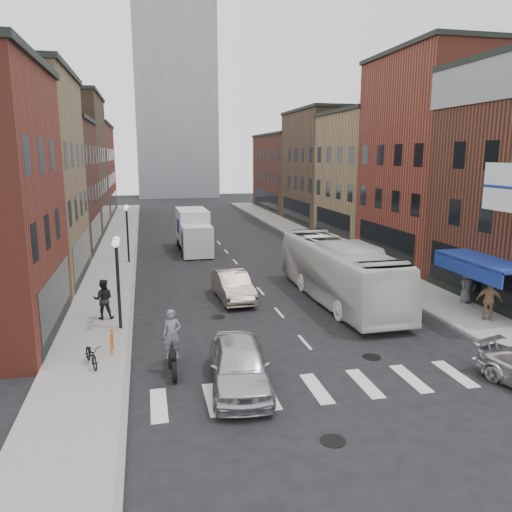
{
  "coord_description": "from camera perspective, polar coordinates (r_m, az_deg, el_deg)",
  "views": [
    {
      "loc": [
        -6.16,
        -17.36,
        7.54
      ],
      "look_at": [
        -0.86,
        6.3,
        2.59
      ],
      "focal_mm": 35.0,
      "sensor_mm": 36.0,
      "label": 1
    }
  ],
  "objects": [
    {
      "name": "parked_bicycle",
      "position": [
        18.99,
        -18.3,
        -10.65
      ],
      "size": [
        1.0,
        1.65,
        0.82
      ],
      "primitive_type": "imported",
      "rotation": [
        0.0,
        0.0,
        0.32
      ],
      "color": "black",
      "rests_on": "sidewalk_left"
    },
    {
      "name": "box_truck",
      "position": [
        39.65,
        -7.14,
        2.82
      ],
      "size": [
        2.36,
        7.45,
        3.23
      ],
      "rotation": [
        0.0,
        0.0,
        0.02
      ],
      "color": "silver",
      "rests_on": "ground"
    },
    {
      "name": "ped_right_c",
      "position": [
        27.47,
        22.91,
        -3.2
      ],
      "size": [
        0.98,
        0.91,
        1.68
      ],
      "primitive_type": "imported",
      "rotation": [
        0.0,
        0.0,
        3.75
      ],
      "color": "#5A5E62",
      "rests_on": "sidewalk_right"
    },
    {
      "name": "crosswalk_stripes",
      "position": [
        17.35,
        9.84,
        -14.41
      ],
      "size": [
        12.0,
        2.2,
        0.01
      ],
      "primitive_type": "cube",
      "color": "silver",
      "rests_on": "ground"
    },
    {
      "name": "sidewalk_left",
      "position": [
        40.13,
        -15.73,
        0.37
      ],
      "size": [
        3.0,
        74.0,
        0.15
      ],
      "primitive_type": "cube",
      "color": "gray",
      "rests_on": "ground"
    },
    {
      "name": "bldg_left_far_a",
      "position": [
        53.11,
        -22.53,
        9.71
      ],
      "size": [
        10.3,
        12.2,
        13.3
      ],
      "color": "#4A3625",
      "rests_on": "ground"
    },
    {
      "name": "distant_tower",
      "position": [
        97.15,
        -9.45,
        21.73
      ],
      "size": [
        14.0,
        14.0,
        50.0
      ],
      "primitive_type": "cube",
      "color": "#9399A0",
      "rests_on": "ground"
    },
    {
      "name": "motorcycle_rider",
      "position": [
        17.84,
        -9.53,
        -9.85
      ],
      "size": [
        0.67,
        2.27,
        2.32
      ],
      "rotation": [
        0.0,
        0.0,
        -0.09
      ],
      "color": "black",
      "rests_on": "ground"
    },
    {
      "name": "bldg_left_mid_b",
      "position": [
        42.37,
        -24.84,
        7.24
      ],
      "size": [
        10.3,
        10.2,
        10.3
      ],
      "color": "#4E271C",
      "rests_on": "ground"
    },
    {
      "name": "curb_left",
      "position": [
        40.09,
        -13.59,
        0.36
      ],
      "size": [
        0.2,
        74.0,
        0.16
      ],
      "primitive_type": "cube",
      "color": "gray",
      "rests_on": "ground"
    },
    {
      "name": "bldg_left_far_b",
      "position": [
        66.98,
        -20.46,
        9.2
      ],
      "size": [
        10.3,
        16.2,
        11.3
      ],
      "color": "maroon",
      "rests_on": "ground"
    },
    {
      "name": "billboard_sign",
      "position": [
        23.2,
        27.07,
        6.81
      ],
      "size": [
        1.52,
        3.0,
        3.7
      ],
      "color": "black",
      "rests_on": "ground"
    },
    {
      "name": "streetlamp_near",
      "position": [
        21.89,
        -15.58,
        -1.1
      ],
      "size": [
        0.32,
        1.22,
        4.11
      ],
      "color": "black",
      "rests_on": "ground"
    },
    {
      "name": "bldg_right_mid_a",
      "position": [
        37.83,
        21.74,
        10.14
      ],
      "size": [
        10.3,
        10.2,
        14.3
      ],
      "color": "maroon",
      "rests_on": "ground"
    },
    {
      "name": "bike_rack",
      "position": [
        19.98,
        -16.15,
        -9.42
      ],
      "size": [
        0.08,
        0.68,
        0.8
      ],
      "color": "#D8590C",
      "rests_on": "sidewalk_left"
    },
    {
      "name": "bldg_right_mid_b",
      "position": [
        46.5,
        14.64,
        8.83
      ],
      "size": [
        10.3,
        10.2,
        11.3
      ],
      "color": "#8E764E",
      "rests_on": "ground"
    },
    {
      "name": "streetlamp_far",
      "position": [
        35.69,
        -14.53,
        3.71
      ],
      "size": [
        0.32,
        1.22,
        4.11
      ],
      "color": "black",
      "rests_on": "ground"
    },
    {
      "name": "bldg_right_far_b",
      "position": [
        69.69,
        5.14,
        9.52
      ],
      "size": [
        10.3,
        16.2,
        10.3
      ],
      "color": "#4E271C",
      "rests_on": "ground"
    },
    {
      "name": "curb_right",
      "position": [
        42.18,
        5.78,
        1.17
      ],
      "size": [
        0.2,
        74.0,
        0.16
      ],
      "primitive_type": "cube",
      "color": "gray",
      "rests_on": "ground"
    },
    {
      "name": "bldg_right_far_a",
      "position": [
        56.49,
        9.53,
        9.96
      ],
      "size": [
        10.3,
        12.2,
        12.3
      ],
      "color": "#4A3625",
      "rests_on": "ground"
    },
    {
      "name": "sedan_left_near",
      "position": [
        16.66,
        -1.92,
        -12.32
      ],
      "size": [
        2.38,
        4.89,
        1.61
      ],
      "primitive_type": "imported",
      "rotation": [
        0.0,
        0.0,
        -0.11
      ],
      "color": "#BBBBC0",
      "rests_on": "ground"
    },
    {
      "name": "ped_right_b",
      "position": [
        24.93,
        25.1,
        -4.61
      ],
      "size": [
        1.21,
        1.04,
        1.85
      ],
      "primitive_type": "imported",
      "rotation": [
        0.0,
        0.0,
        2.57
      ],
      "color": "#8E6B48",
      "rests_on": "sidewalk_right"
    },
    {
      "name": "sidewalk_right",
      "position": [
        42.66,
        7.69,
        1.35
      ],
      "size": [
        3.0,
        74.0,
        0.15
      ],
      "primitive_type": "cube",
      "color": "gray",
      "rests_on": "ground"
    },
    {
      "name": "sedan_left_far",
      "position": [
        26.32,
        -2.65,
        -3.45
      ],
      "size": [
        1.8,
        4.59,
        1.49
      ],
      "primitive_type": "imported",
      "rotation": [
        0.0,
        0.0,
        0.05
      ],
      "color": "#A79A88",
      "rests_on": "ground"
    },
    {
      "name": "awning_blue",
      "position": [
        25.42,
        24.11,
        -0.63
      ],
      "size": [
        1.8,
        5.0,
        0.78
      ],
      "color": "navy",
      "rests_on": "ground"
    },
    {
      "name": "ground",
      "position": [
        19.91,
        6.51,
        -10.81
      ],
      "size": [
        160.0,
        160.0,
        0.0
      ],
      "primitive_type": "plane",
      "color": "black",
      "rests_on": "ground"
    },
    {
      "name": "ped_left_solo",
      "position": [
        23.85,
        -17.05,
        -4.73
      ],
      "size": [
        0.92,
        0.56,
        1.84
      ],
      "primitive_type": "imported",
      "rotation": [
        0.0,
        0.0,
        3.09
      ],
      "color": "black",
      "rests_on": "sidewalk_left"
    },
    {
      "name": "transit_bus",
      "position": [
        26.23,
        9.44,
        -1.72
      ],
      "size": [
        2.92,
        11.53,
        3.2
      ],
      "primitive_type": "imported",
      "rotation": [
        0.0,
        0.0,
        0.02
      ],
      "color": "silver",
      "rests_on": "ground"
    }
  ]
}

